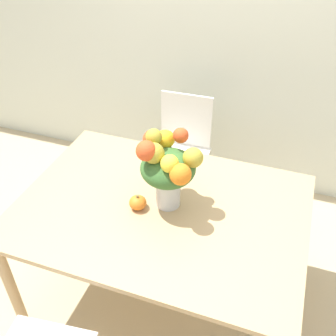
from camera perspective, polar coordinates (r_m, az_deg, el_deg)
name	(u,v)px	position (r m, az deg, el deg)	size (l,w,h in m)	color
ground_plane	(162,290)	(2.70, -0.83, -17.30)	(12.00, 12.00, 0.00)	tan
wall_back	(228,19)	(3.01, 8.64, 20.58)	(8.00, 0.06, 2.70)	silver
dining_table	(161,217)	(2.19, -0.99, -7.09)	(1.55, 1.11, 0.75)	tan
flower_vase	(167,167)	(1.99, -0.11, 0.16)	(0.35, 0.33, 0.43)	silver
pumpkin	(138,203)	(2.11, -4.41, -5.02)	(0.09, 0.09, 0.09)	orange
dining_chair_near_window	(181,151)	(3.04, 1.90, 2.47)	(0.43, 0.43, 0.88)	white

